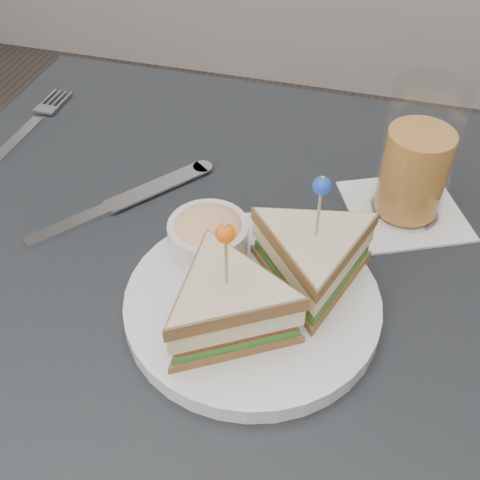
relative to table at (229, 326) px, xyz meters
name	(u,v)px	position (x,y,z in m)	size (l,w,h in m)	color
table	(229,326)	(0.00, 0.00, 0.00)	(0.80, 0.80, 0.75)	black
plate_meal	(260,281)	(0.04, -0.03, 0.12)	(0.28, 0.26, 0.15)	silver
cutlery_fork	(30,126)	(-0.34, 0.20, 0.08)	(0.03, 0.21, 0.01)	white
cutlery_knife	(116,205)	(-0.16, 0.07, 0.08)	(0.17, 0.20, 0.01)	silver
drink_set	(416,161)	(0.16, 0.16, 0.15)	(0.17, 0.17, 0.16)	silver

